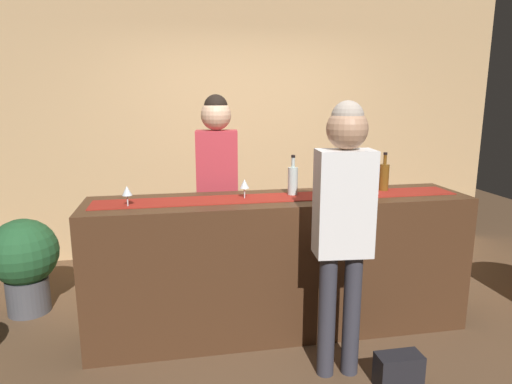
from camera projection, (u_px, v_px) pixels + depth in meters
The scene contains 13 objects.
ground_plane at pixel (279, 327), 3.49m from camera, with size 10.00×10.00×0.00m, color brown.
back_wall at pixel (241, 124), 5.01m from camera, with size 6.00×0.12×2.90m, color tan.
bar_counter at pixel (280, 264), 3.38m from camera, with size 2.80×0.60×1.03m, color #472B19.
counter_runner_cloth at pixel (281, 197), 3.27m from camera, with size 2.66×0.28×0.01m, color maroon.
wine_bottle_amber at pixel (384, 177), 3.48m from camera, with size 0.07×0.07×0.30m.
wine_bottle_clear at pixel (293, 180), 3.33m from camera, with size 0.07×0.07×0.30m.
wine_glass_near_customer at pixel (327, 182), 3.31m from camera, with size 0.07×0.07×0.14m.
wine_glass_mid_counter at pixel (244, 185), 3.21m from camera, with size 0.07×0.07×0.14m.
wine_glass_far_end at pixel (127, 191), 2.98m from camera, with size 0.07×0.07×0.14m.
bartender at pixel (217, 176), 3.74m from camera, with size 0.36×0.25×1.77m.
customer_sipping at pixel (344, 212), 2.69m from camera, with size 0.36×0.24×1.74m.
potted_plant_tall at pixel (24, 259), 3.64m from camera, with size 0.54×0.54×0.79m.
handbag at pixel (398, 371), 2.75m from camera, with size 0.28×0.14×0.22m, color black.
Camera 1 is at (-0.77, -3.10, 1.76)m, focal length 31.43 mm.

